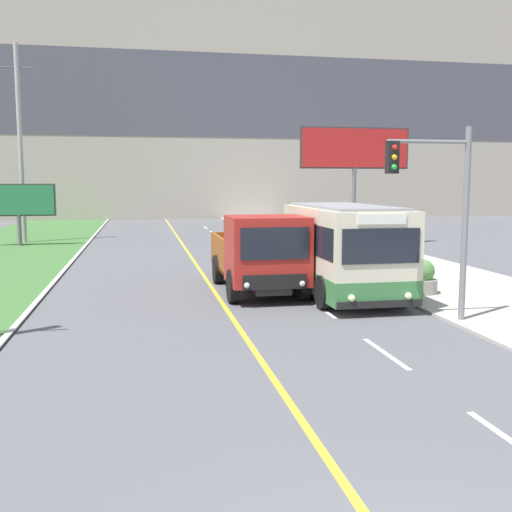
# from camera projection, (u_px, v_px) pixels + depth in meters

# --- Properties ---
(lane_marking_centre) EXTENTS (2.88, 140.00, 0.01)m
(lane_marking_centre) POSITION_uv_depth(u_px,v_px,m) (367.00, 469.00, 7.71)
(lane_marking_centre) COLOR gold
(lane_marking_centre) RESTS_ON ground_plane
(apartment_block_background) EXTENTS (80.00, 8.04, 23.28)m
(apartment_block_background) POSITION_uv_depth(u_px,v_px,m) (162.00, 105.00, 61.98)
(apartment_block_background) COLOR #A89E8E
(apartment_block_background) RESTS_ON ground_plane
(city_bus) EXTENTS (2.67, 6.12, 2.96)m
(city_bus) POSITION_uv_depth(u_px,v_px,m) (344.00, 251.00, 19.08)
(city_bus) COLOR beige
(city_bus) RESTS_ON ground_plane
(dump_truck) EXTENTS (2.50, 6.44, 2.64)m
(dump_truck) POSITION_uv_depth(u_px,v_px,m) (261.00, 256.00, 19.41)
(dump_truck) COLOR black
(dump_truck) RESTS_ON ground_plane
(utility_pole_far) EXTENTS (1.80, 0.28, 11.87)m
(utility_pole_far) POSITION_uv_depth(u_px,v_px,m) (20.00, 144.00, 36.02)
(utility_pole_far) COLOR #9E9E99
(utility_pole_far) RESTS_ON ground_plane
(traffic_light_mast) EXTENTS (2.28, 0.32, 5.09)m
(traffic_light_mast) POSITION_uv_depth(u_px,v_px,m) (441.00, 198.00, 15.28)
(traffic_light_mast) COLOR slate
(traffic_light_mast) RESTS_ON ground_plane
(billboard_large) EXTENTS (6.49, 0.24, 6.81)m
(billboard_large) POSITION_uv_depth(u_px,v_px,m) (355.00, 152.00, 34.42)
(billboard_large) COLOR #59595B
(billboard_large) RESTS_ON ground_plane
(billboard_small) EXTENTS (4.14, 0.24, 3.60)m
(billboard_small) POSITION_uv_depth(u_px,v_px,m) (18.00, 202.00, 34.37)
(billboard_small) COLOR #59595B
(billboard_small) RESTS_ON ground_plane
(planter_round_near) EXTENTS (0.97, 0.97, 1.12)m
(planter_round_near) POSITION_uv_depth(u_px,v_px,m) (422.00, 278.00, 19.47)
(planter_round_near) COLOR gray
(planter_round_near) RESTS_ON sidewalk_right
(planter_round_second) EXTENTS (1.04, 1.04, 1.20)m
(planter_round_second) POSITION_uv_depth(u_px,v_px,m) (366.00, 258.00, 24.55)
(planter_round_second) COLOR gray
(planter_round_second) RESTS_ON sidewalk_right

